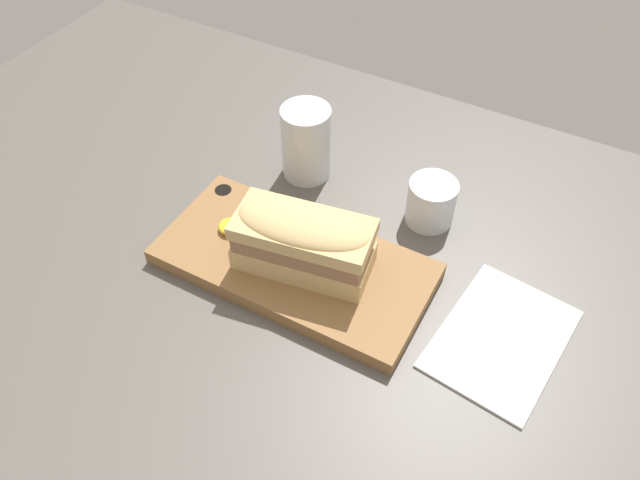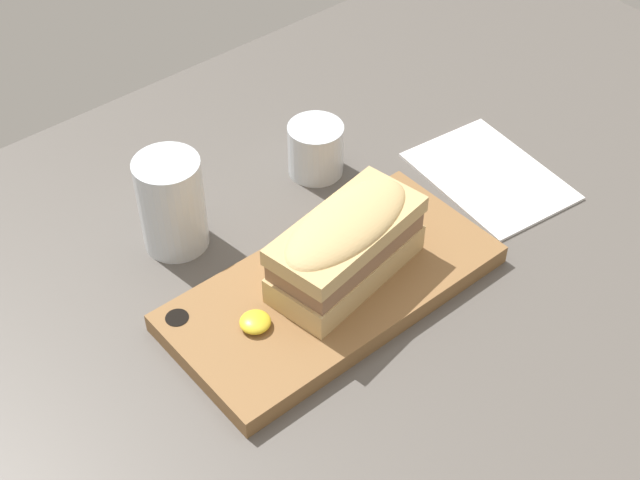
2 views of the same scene
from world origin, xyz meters
The scene contains 7 objects.
dining_table centered at (0.00, 0.00, 1.00)cm, with size 155.80×93.99×2.00cm.
serving_board centered at (-1.76, -1.77, 3.19)cm, with size 37.53×18.06×2.44cm.
sandwich centered at (-0.04, -1.99, 9.26)cm, with size 19.14×11.11×9.07cm.
mustard_dollop centered at (-12.26, -1.60, 5.05)cm, with size 3.35×3.35×1.34cm.
water_glass centered at (-10.21, 16.71, 7.21)cm, with size 7.69×7.69×12.03cm.
wine_glass centered at (10.96, 16.29, 5.34)cm, with size 7.15×7.15×6.96cm.
napkin centered at (27.17, 0.75, 2.20)cm, with size 16.42×21.40×0.40cm.
Camera 2 is at (-46.48, -52.68, 75.70)cm, focal length 50.00 mm.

